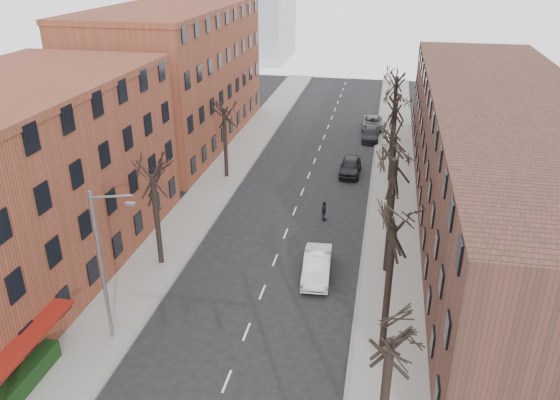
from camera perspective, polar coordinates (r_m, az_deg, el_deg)
The scene contains 20 objects.
sidewalk_left at distance 53.20m, azimuth -5.69°, elevation 2.89°, with size 4.00×90.00×0.15m, color gray.
sidewalk_right at distance 51.14m, azimuth 11.77°, elevation 1.54°, with size 4.00×90.00×0.15m, color gray.
building_left_near at distance 38.02m, azimuth -26.59°, elevation 0.74°, with size 12.00×26.00×12.00m, color brown.
building_left_far at distance 61.93m, azimuth -10.83°, elevation 12.42°, with size 12.00×28.00×14.00m, color brown.
building_right at distance 45.63m, azimuth 22.33°, elevation 3.94°, with size 12.00×50.00×10.00m, color #522D26.
awning_left at distance 31.35m, azimuth -24.22°, elevation -17.06°, with size 1.20×7.00×0.15m, color maroon.
hedge at distance 30.42m, azimuth -25.67°, elevation -17.23°, with size 0.80×6.00×1.00m, color #183612.
tree_right_b at distance 31.25m, azimuth 10.60°, elevation -15.06°, with size 5.20×5.20×10.80m, color black, non-canonical shape.
tree_right_c at distance 37.78m, azimuth 10.94°, elevation -7.35°, with size 5.20×5.20×11.60m, color black, non-canonical shape.
tree_right_d at distance 44.79m, azimuth 11.17°, elevation -1.97°, with size 5.20×5.20×10.00m, color black, non-canonical shape.
tree_right_e at distance 52.08m, azimuth 11.33°, elevation 1.92°, with size 5.20×5.20×10.80m, color black, non-canonical shape.
tree_right_f at distance 59.55m, azimuth 11.46°, elevation 4.85°, with size 5.20×5.20×11.60m, color black, non-canonical shape.
tree_left_a at distance 38.83m, azimuth -12.26°, elevation -6.52°, with size 5.20×5.20×9.50m, color black, non-canonical shape.
tree_left_b at distance 52.24m, azimuth -5.58°, elevation 2.38°, with size 5.20×5.20×9.50m, color black, non-canonical shape.
streetlight at distance 29.99m, azimuth -17.95°, elevation -6.12°, with size 2.45×0.22×9.03m.
silver_sedan at distance 36.24m, azimuth 3.88°, elevation -6.87°, with size 1.74×4.99×1.64m, color silver.
parked_car_near at distance 52.90m, azimuth 7.36°, elevation 3.52°, with size 1.89×4.71×1.60m, color black.
parked_car_mid at distance 63.11m, azimuth 9.46°, elevation 6.79°, with size 1.86×4.59×1.33m, color black.
parked_car_far at distance 67.22m, azimuth 9.64°, elevation 7.94°, with size 2.40×5.21×1.45m, color slate.
pedestrian_crossing at distance 43.54m, azimuth 4.62°, elevation -1.15°, with size 0.97×0.40×1.65m, color black.
Camera 1 is at (6.74, -12.16, 19.81)m, focal length 35.00 mm.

